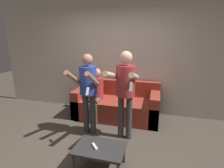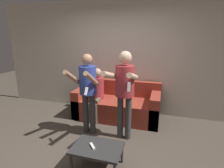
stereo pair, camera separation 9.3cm
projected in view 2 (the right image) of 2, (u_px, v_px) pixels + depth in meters
ground_plane at (89, 153)px, 2.86m from camera, size 14.00×14.00×0.00m
wall_back at (119, 58)px, 4.27m from camera, size 6.40×0.06×2.70m
couch at (117, 105)px, 4.09m from camera, size 1.93×0.85×0.83m
person_standing_left at (88, 86)px, 3.23m from camera, size 0.44×0.67×1.55m
person_standing_right at (124, 86)px, 3.02m from camera, size 0.45×0.81×1.62m
person_seated at (96, 92)px, 3.95m from camera, size 0.30×0.53×1.17m
coffee_table at (97, 149)px, 2.47m from camera, size 0.71×0.49×0.34m
remote_on_table at (92, 146)px, 2.46m from camera, size 0.13×0.14×0.02m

